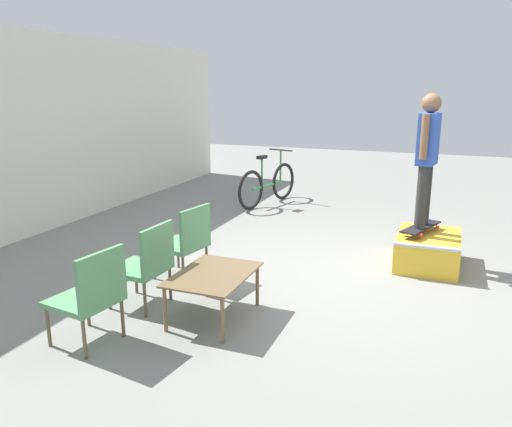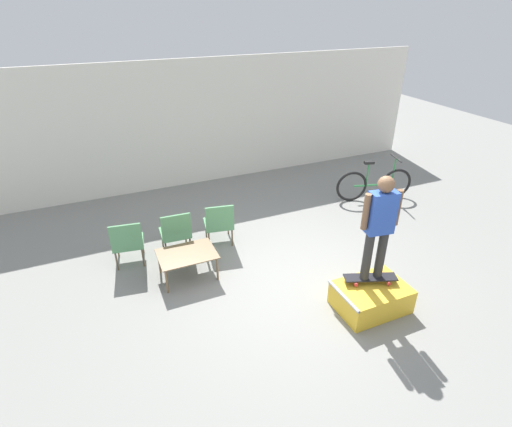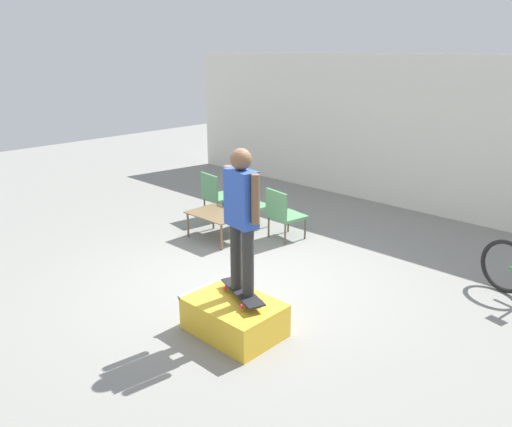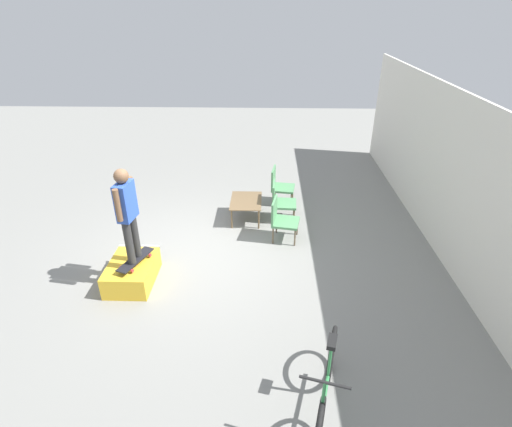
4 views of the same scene
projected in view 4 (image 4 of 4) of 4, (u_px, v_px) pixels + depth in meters
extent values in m
plane|color=gray|center=(194.00, 256.00, 7.69)|extent=(24.00, 24.00, 0.00)
cube|color=white|center=(460.00, 188.00, 6.86)|extent=(12.00, 0.06, 3.00)
cube|color=gold|center=(132.00, 272.00, 6.90)|extent=(1.04, 0.75, 0.39)
cylinder|color=#B7B7BC|center=(139.00, 246.00, 7.26)|extent=(0.05, 0.75, 0.05)
cube|color=black|center=(136.00, 259.00, 6.74)|extent=(0.81, 0.47, 0.02)
cylinder|color=red|center=(132.00, 271.00, 6.52)|extent=(0.06, 0.05, 0.05)
cylinder|color=red|center=(121.00, 268.00, 6.59)|extent=(0.06, 0.05, 0.05)
cylinder|color=red|center=(150.00, 255.00, 6.91)|extent=(0.06, 0.05, 0.05)
cylinder|color=red|center=(139.00, 252.00, 6.99)|extent=(0.06, 0.05, 0.05)
cylinder|color=#2D2D2D|center=(135.00, 236.00, 6.64)|extent=(0.13, 0.13, 0.78)
cylinder|color=#2D2D2D|center=(129.00, 243.00, 6.45)|extent=(0.13, 0.13, 0.78)
cube|color=#2D51B7|center=(125.00, 201.00, 6.22)|extent=(0.41, 0.25, 0.62)
cylinder|color=brown|center=(132.00, 192.00, 6.40)|extent=(0.09, 0.09, 0.53)
cylinder|color=brown|center=(118.00, 205.00, 5.99)|extent=(0.09, 0.09, 0.53)
sphere|color=brown|center=(121.00, 176.00, 6.02)|extent=(0.23, 0.23, 0.23)
cube|color=brown|center=(246.00, 201.00, 8.78)|extent=(0.94, 0.68, 0.02)
cylinder|color=brown|center=(235.00, 201.00, 9.26)|extent=(0.04, 0.04, 0.44)
cylinder|color=brown|center=(232.00, 219.00, 8.52)|extent=(0.04, 0.04, 0.44)
cylinder|color=brown|center=(260.00, 202.00, 9.25)|extent=(0.04, 0.04, 0.44)
cylinder|color=brown|center=(259.00, 219.00, 8.51)|extent=(0.04, 0.04, 0.44)
cylinder|color=brown|center=(291.00, 201.00, 9.39)|extent=(0.03, 0.03, 0.37)
cylinder|color=brown|center=(293.00, 193.00, 9.77)|extent=(0.03, 0.03, 0.37)
cylinder|color=brown|center=(273.00, 199.00, 9.46)|extent=(0.03, 0.03, 0.37)
cylinder|color=brown|center=(275.00, 191.00, 9.84)|extent=(0.03, 0.03, 0.37)
cube|color=#569360|center=(283.00, 188.00, 9.52)|extent=(0.59, 0.59, 0.05)
cube|color=#569360|center=(273.00, 178.00, 9.43)|extent=(0.52, 0.11, 0.46)
cylinder|color=brown|center=(294.00, 217.00, 8.67)|extent=(0.03, 0.03, 0.37)
cylinder|color=brown|center=(294.00, 208.00, 9.06)|extent=(0.03, 0.03, 0.37)
cylinder|color=brown|center=(274.00, 216.00, 8.70)|extent=(0.03, 0.03, 0.37)
cylinder|color=brown|center=(275.00, 207.00, 9.09)|extent=(0.03, 0.03, 0.37)
cube|color=#569360|center=(284.00, 204.00, 8.78)|extent=(0.54, 0.54, 0.05)
cube|color=#569360|center=(274.00, 193.00, 8.68)|extent=(0.52, 0.06, 0.46)
cylinder|color=brown|center=(295.00, 238.00, 7.92)|extent=(0.03, 0.03, 0.37)
cylinder|color=brown|center=(297.00, 227.00, 8.30)|extent=(0.03, 0.03, 0.37)
cylinder|color=brown|center=(273.00, 235.00, 8.00)|extent=(0.03, 0.03, 0.37)
cylinder|color=brown|center=(276.00, 225.00, 8.38)|extent=(0.03, 0.03, 0.37)
cube|color=#569360|center=(286.00, 222.00, 8.05)|extent=(0.60, 0.60, 0.05)
cube|color=#569360|center=(274.00, 210.00, 7.97)|extent=(0.52, 0.13, 0.46)
torus|color=black|center=(331.00, 354.00, 5.08)|extent=(0.72, 0.24, 0.73)
cylinder|color=#338447|center=(326.00, 389.00, 4.63)|extent=(0.95, 0.29, 0.04)
cylinder|color=#338447|center=(330.00, 360.00, 4.66)|extent=(0.04, 0.04, 0.53)
cube|color=black|center=(332.00, 342.00, 4.52)|extent=(0.24, 0.15, 0.06)
cylinder|color=#338447|center=(322.00, 403.00, 4.11)|extent=(0.04, 0.04, 0.63)
cylinder|color=black|center=(325.00, 382.00, 3.96)|extent=(0.16, 0.51, 0.03)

